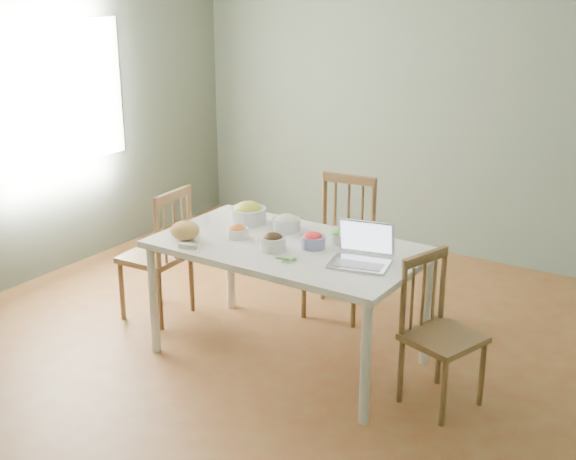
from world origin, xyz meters
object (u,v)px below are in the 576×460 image
Objects in this scene: bread_boule at (185,230)px; bowl_squash at (248,213)px; dining_table at (288,302)px; laptop at (360,246)px; chair_far at (338,248)px; chair_right at (444,334)px; chair_left at (155,253)px.

bread_boule is 0.53m from bowl_squash.
dining_table is 6.92× the size of bowl_squash.
bowl_squash is 1.08m from laptop.
chair_far is 1.26m from bread_boule.
chair_right is at bearing 0.78° from dining_table.
chair_far is at bearing 63.27° from bread_boule.
chair_right is 0.72m from laptop.
chair_left is 2.86× the size of laptop.
chair_far reaches higher than bowl_squash.
dining_table is at bearing 160.16° from laptop.
bowl_squash is (0.14, 0.51, 0.01)m from bread_boule.
chair_far reaches higher than bread_boule.
bread_boule is at bearing -105.44° from bowl_squash.
chair_left is at bearing -153.31° from chair_far.
chair_far is 5.46× the size of bread_boule.
dining_table is 9.07× the size of bread_boule.
laptop reaches higher than chair_right.
dining_table is 0.83m from bread_boule.
chair_left is 0.83m from bowl_squash.
chair_right reaches higher than dining_table.
chair_right is 1.78m from bread_boule.
laptop reaches higher than bread_boule.
bread_boule is 1.20m from laptop.
bowl_squash is (-0.40, -0.57, 0.36)m from chair_far.
laptop is (-0.53, -0.08, 0.47)m from chair_right.
chair_far is 1.36m from chair_left.
chair_right is (1.09, 0.01, 0.06)m from dining_table.
chair_right is (2.28, -0.00, -0.04)m from chair_left.
chair_right is (1.16, -0.78, -0.06)m from chair_far.
bread_boule is at bearing 117.56° from chair_right.
bread_boule is at bearing -155.29° from dining_table.
bread_boule is (0.57, -0.30, 0.37)m from chair_left.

